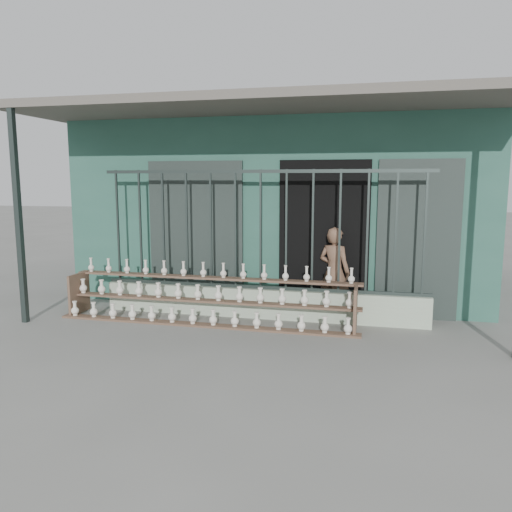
# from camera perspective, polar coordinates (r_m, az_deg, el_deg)

# --- Properties ---
(ground) EXTENTS (60.00, 60.00, 0.00)m
(ground) POSITION_cam_1_polar(r_m,az_deg,el_deg) (6.53, -2.03, -10.00)
(ground) COLOR slate
(workshop_building) EXTENTS (7.40, 6.60, 3.21)m
(workshop_building) POSITION_cam_1_polar(r_m,az_deg,el_deg) (10.34, 4.13, 6.03)
(workshop_building) COLOR #295648
(workshop_building) RESTS_ON ground
(parapet_wall) EXTENTS (5.00, 0.20, 0.45)m
(parapet_wall) POSITION_cam_1_polar(r_m,az_deg,el_deg) (7.68, 0.51, -5.40)
(parapet_wall) COLOR #AFC2A6
(parapet_wall) RESTS_ON ground
(security_fence) EXTENTS (5.00, 0.04, 1.80)m
(security_fence) POSITION_cam_1_polar(r_m,az_deg,el_deg) (7.49, 0.52, 2.98)
(security_fence) COLOR #283330
(security_fence) RESTS_ON parapet_wall
(shelf_rack) EXTENTS (4.50, 0.68, 0.85)m
(shelf_rack) POSITION_cam_1_polar(r_m,az_deg,el_deg) (7.45, -5.52, -4.79)
(shelf_rack) COLOR brown
(shelf_rack) RESTS_ON ground
(elderly_woman) EXTENTS (0.60, 0.51, 1.39)m
(elderly_woman) POSITION_cam_1_polar(r_m,az_deg,el_deg) (7.76, 8.93, -1.81)
(elderly_woman) COLOR brown
(elderly_woman) RESTS_ON ground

